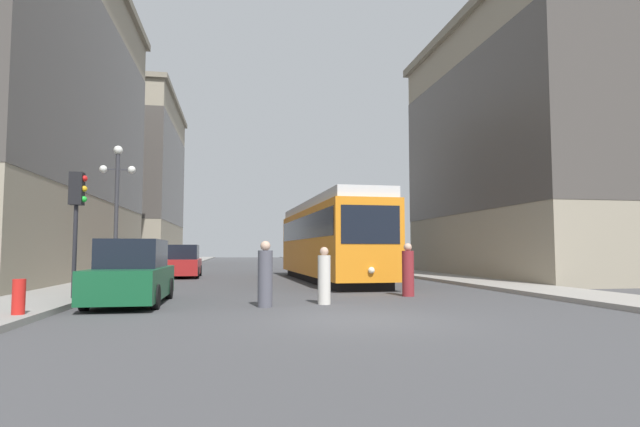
# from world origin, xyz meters

# --- Properties ---
(ground_plane) EXTENTS (200.00, 200.00, 0.00)m
(ground_plane) POSITION_xyz_m (0.00, 0.00, 0.00)
(ground_plane) COLOR #424244
(sidewalk_left) EXTENTS (2.69, 120.00, 0.15)m
(sidewalk_left) POSITION_xyz_m (-8.21, 40.00, 0.07)
(sidewalk_left) COLOR gray
(sidewalk_left) RESTS_ON ground
(sidewalk_right) EXTENTS (2.69, 120.00, 0.15)m
(sidewalk_right) POSITION_xyz_m (8.21, 40.00, 0.07)
(sidewalk_right) COLOR gray
(sidewalk_right) RESTS_ON ground
(streetcar) EXTENTS (3.15, 14.32, 3.89)m
(streetcar) POSITION_xyz_m (1.83, 13.85, 2.10)
(streetcar) COLOR black
(streetcar) RESTS_ON ground
(transit_bus) EXTENTS (2.67, 12.31, 3.45)m
(transit_bus) POSITION_xyz_m (5.00, 26.08, 1.95)
(transit_bus) COLOR black
(transit_bus) RESTS_ON ground
(parked_car_left_near) EXTENTS (1.92, 4.77, 1.82)m
(parked_car_left_near) POSITION_xyz_m (-5.56, 4.21, 0.84)
(parked_car_left_near) COLOR black
(parked_car_left_near) RESTS_ON ground
(parked_car_left_mid) EXTENTS (1.96, 4.69, 1.82)m
(parked_car_left_mid) POSITION_xyz_m (-5.56, 18.65, 0.84)
(parked_car_left_mid) COLOR black
(parked_car_left_mid) RESTS_ON ground
(pedestrian_crossing_near) EXTENTS (0.36, 0.36, 1.61)m
(pedestrian_crossing_near) POSITION_xyz_m (-0.22, 3.25, 0.75)
(pedestrian_crossing_near) COLOR beige
(pedestrian_crossing_near) RESTS_ON ground
(pedestrian_crossing_far) EXTENTS (0.40, 0.40, 1.76)m
(pedestrian_crossing_far) POSITION_xyz_m (-1.90, 2.81, 0.82)
(pedestrian_crossing_far) COLOR #4C4C56
(pedestrian_crossing_far) RESTS_ON ground
(pedestrian_on_sidewalk) EXTENTS (0.39, 0.39, 1.75)m
(pedestrian_on_sidewalk) POSITION_xyz_m (2.95, 5.26, 0.82)
(pedestrian_on_sidewalk) COLOR maroon
(pedestrian_on_sidewalk) RESTS_ON ground
(traffic_light_near_left) EXTENTS (0.47, 0.36, 3.62)m
(traffic_light_near_left) POSITION_xyz_m (-7.25, 4.70, 2.94)
(traffic_light_near_left) COLOR #232328
(traffic_light_near_left) RESTS_ON sidewalk_left
(lamp_post_left_near) EXTENTS (1.41, 0.36, 5.63)m
(lamp_post_left_near) POSITION_xyz_m (-7.46, 10.65, 3.84)
(lamp_post_left_near) COLOR #333338
(lamp_post_left_near) RESTS_ON sidewalk_left
(fire_hydrant) EXTENTS (0.26, 0.26, 0.75)m
(fire_hydrant) POSITION_xyz_m (-7.24, 0.88, 0.53)
(fire_hydrant) COLOR red
(fire_hydrant) RESTS_ON sidewalk_left
(building_left_midblock) EXTENTS (15.90, 20.69, 18.38)m
(building_left_midblock) POSITION_xyz_m (-17.21, 48.35, 9.44)
(building_left_midblock) COLOR gray
(building_left_midblock) RESTS_ON ground
(building_right_corner) EXTENTS (13.16, 17.14, 14.61)m
(building_right_corner) POSITION_xyz_m (15.84, 15.38, 7.48)
(building_right_corner) COLOR gray
(building_right_corner) RESTS_ON ground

